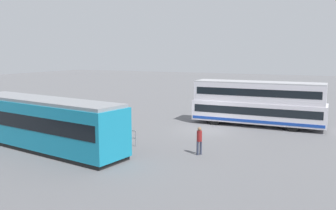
# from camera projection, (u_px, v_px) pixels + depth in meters

# --- Properties ---
(ground_plane) EXTENTS (160.00, 160.00, 0.00)m
(ground_plane) POSITION_uv_depth(u_px,v_px,m) (208.00, 130.00, 28.81)
(ground_plane) COLOR slate
(double_decker_bus) EXTENTS (10.99, 2.83, 3.78)m
(double_decker_bus) POSITION_uv_depth(u_px,v_px,m) (258.00, 103.00, 30.17)
(double_decker_bus) COLOR silver
(double_decker_bus) RESTS_ON ground
(tram_yellow) EXTENTS (12.76, 4.39, 3.28)m
(tram_yellow) POSITION_uv_depth(u_px,v_px,m) (44.00, 123.00, 22.89)
(tram_yellow) COLOR teal
(tram_yellow) RESTS_ON ground
(pedestrian_near_railing) EXTENTS (0.39, 0.39, 1.76)m
(pedestrian_near_railing) POSITION_uv_depth(u_px,v_px,m) (111.00, 127.00, 25.11)
(pedestrian_near_railing) COLOR #4C3F2D
(pedestrian_near_railing) RESTS_ON ground
(pedestrian_crossing) EXTENTS (0.45, 0.45, 1.72)m
(pedestrian_crossing) POSITION_uv_depth(u_px,v_px,m) (199.00, 139.00, 21.62)
(pedestrian_crossing) COLOR #33384C
(pedestrian_crossing) RESTS_ON ground
(pedestrian_railing) EXTENTS (6.74, 0.96, 1.08)m
(pedestrian_railing) POSITION_uv_depth(u_px,v_px,m) (99.00, 130.00, 25.42)
(pedestrian_railing) COLOR gray
(pedestrian_railing) RESTS_ON ground
(info_sign) EXTENTS (1.00, 0.15, 2.31)m
(info_sign) POSITION_uv_depth(u_px,v_px,m) (54.00, 112.00, 27.94)
(info_sign) COLOR slate
(info_sign) RESTS_ON ground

